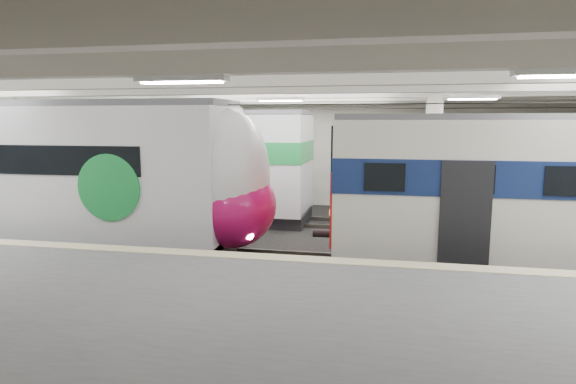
# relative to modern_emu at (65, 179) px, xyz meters

# --- Properties ---
(station_hall) EXTENTS (36.00, 24.00, 5.75)m
(station_hall) POSITION_rel_modern_emu_xyz_m (6.73, -1.74, 0.86)
(station_hall) COLOR black
(station_hall) RESTS_ON ground
(modern_emu) EXTENTS (15.26, 3.15, 4.85)m
(modern_emu) POSITION_rel_modern_emu_xyz_m (0.00, 0.00, 0.00)
(modern_emu) COLOR silver
(modern_emu) RESTS_ON ground
(far_train) EXTENTS (14.68, 3.23, 4.64)m
(far_train) POSITION_rel_modern_emu_xyz_m (-0.20, 5.50, 0.02)
(far_train) COLOR silver
(far_train) RESTS_ON ground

